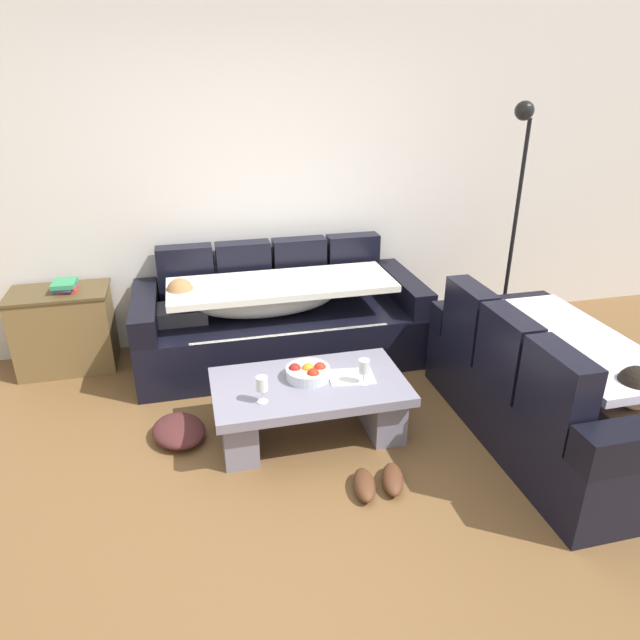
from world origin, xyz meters
TOP-DOWN VIEW (x-y plane):
  - ground_plane at (0.00, 0.00)m, footprint 14.00×14.00m
  - back_wall at (0.00, 2.15)m, footprint 9.00×0.10m
  - couch_along_wall at (0.18, 1.62)m, footprint 2.22×0.92m
  - couch_near_window at (1.66, 0.15)m, footprint 0.92×1.78m
  - coffee_table at (0.20, 0.53)m, footprint 1.20×0.68m
  - fruit_bowl at (0.20, 0.58)m, footprint 0.28×0.28m
  - wine_glass_near_left at (-0.12, 0.37)m, footprint 0.07×0.07m
  - wine_glass_near_right at (0.52, 0.43)m, footprint 0.07×0.07m
  - open_magazine at (0.47, 0.52)m, footprint 0.30×0.24m
  - side_cabinet at (-1.43, 1.85)m, footprint 0.72×0.44m
  - book_stack_on_cabinet at (-1.37, 1.85)m, footprint 0.17×0.22m
  - floor_lamp at (2.08, 1.49)m, footprint 0.33×0.31m
  - pair_of_shoes at (0.46, -0.08)m, footprint 0.35×0.30m
  - crumpled_garment at (-0.62, 0.67)m, footprint 0.43×0.48m

SIDE VIEW (x-z plane):
  - ground_plane at x=0.00m, z-range 0.00..0.00m
  - pair_of_shoes at x=0.46m, z-range 0.00..0.09m
  - crumpled_garment at x=-0.62m, z-range 0.00..0.12m
  - coffee_table at x=0.20m, z-range 0.05..0.43m
  - side_cabinet at x=-1.43m, z-range 0.00..0.64m
  - couch_along_wall at x=0.18m, z-range -0.11..0.77m
  - couch_near_window at x=1.66m, z-range -0.11..0.77m
  - open_magazine at x=0.47m, z-range 0.38..0.39m
  - fruit_bowl at x=0.20m, z-range 0.37..0.47m
  - wine_glass_near_left at x=-0.12m, z-range 0.41..0.58m
  - wine_glass_near_right at x=0.52m, z-range 0.41..0.58m
  - book_stack_on_cabinet at x=-1.37m, z-range 0.64..0.72m
  - floor_lamp at x=2.08m, z-range 0.14..2.09m
  - back_wall at x=0.00m, z-range 0.00..2.70m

